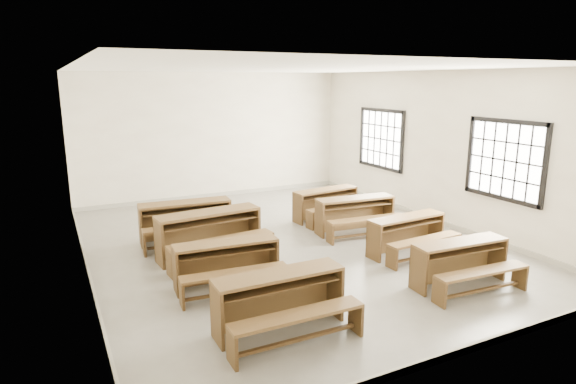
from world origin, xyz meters
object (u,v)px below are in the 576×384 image
desk_set_1 (227,261)px  desk_set_6 (356,212)px  desk_set_2 (210,231)px  desk_set_7 (327,202)px  desk_set_0 (281,298)px  desk_set_5 (408,232)px  desk_set_3 (186,219)px  desk_set_4 (462,260)px

desk_set_1 → desk_set_6: desk_set_6 is taller
desk_set_2 → desk_set_7: size_ratio=1.19×
desk_set_6 → desk_set_7: size_ratio=1.07×
desk_set_0 → desk_set_2: size_ratio=0.87×
desk_set_5 → desk_set_2: bearing=152.9°
desk_set_0 → desk_set_1: 1.51m
desk_set_3 → desk_set_6: size_ratio=1.06×
desk_set_5 → desk_set_1: bearing=175.1°
desk_set_0 → desk_set_2: bearing=90.2°
desk_set_1 → desk_set_3: desk_set_3 is taller
desk_set_1 → desk_set_7: 3.97m
desk_set_0 → desk_set_2: desk_set_2 is taller
desk_set_4 → desk_set_1: bearing=158.0°
desk_set_2 → desk_set_5: bearing=-28.4°
desk_set_2 → desk_set_7: (3.01, 1.11, -0.08)m
desk_set_2 → desk_set_3: desk_set_2 is taller
desk_set_5 → desk_set_6: 1.42m
desk_set_2 → desk_set_4: bearing=-48.2°
desk_set_0 → desk_set_1: size_ratio=1.02×
desk_set_3 → desk_set_7: size_ratio=1.13×
desk_set_4 → desk_set_5: (0.20, 1.43, -0.00)m
desk_set_4 → desk_set_6: desk_set_6 is taller
desk_set_4 → desk_set_6: 2.84m
desk_set_2 → desk_set_6: (3.04, 0.03, -0.05)m
desk_set_1 → desk_set_4: (3.12, -1.51, -0.01)m
desk_set_0 → desk_set_2: (0.01, 2.80, 0.04)m
desk_set_4 → desk_set_5: desk_set_4 is taller
desk_set_0 → desk_set_6: desk_set_0 is taller
desk_set_2 → desk_set_6: size_ratio=1.12×
desk_set_3 → desk_set_7: (3.15, 0.08, -0.05)m
desk_set_3 → desk_set_4: (3.11, -3.84, -0.05)m
desk_set_6 → desk_set_5: bearing=-78.9°
desk_set_4 → desk_set_3: bearing=133.0°
desk_set_0 → desk_set_4: (2.97, -0.01, -0.03)m
desk_set_1 → desk_set_2: (0.16, 1.30, 0.07)m
desk_set_2 → desk_set_3: size_ratio=1.06×
desk_set_4 → desk_set_7: size_ratio=1.00×
desk_set_0 → desk_set_2: 2.80m
desk_set_0 → desk_set_5: bearing=24.5°
desk_set_7 → desk_set_2: bearing=-165.3°
desk_set_4 → desk_set_6: (0.07, 2.84, 0.02)m
desk_set_2 → desk_set_4: (2.96, -2.81, -0.07)m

